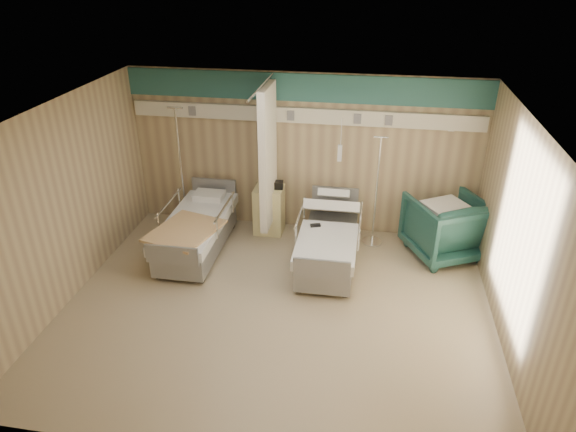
{
  "coord_description": "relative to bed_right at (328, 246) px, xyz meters",
  "views": [
    {
      "loc": [
        1.14,
        -5.78,
        4.53
      ],
      "look_at": [
        0.06,
        0.6,
        1.17
      ],
      "focal_mm": 32.0,
      "sensor_mm": 36.0,
      "label": 1
    }
  ],
  "objects": [
    {
      "name": "bedside_cabinet",
      "position": [
        -1.15,
        0.9,
        0.11
      ],
      "size": [
        0.5,
        0.48,
        0.85
      ],
      "primitive_type": "cube",
      "color": "beige",
      "rests_on": "ground"
    },
    {
      "name": "toiletry_bag",
      "position": [
        -1.02,
        0.91,
        0.6
      ],
      "size": [
        0.25,
        0.17,
        0.13
      ],
      "primitive_type": "cube",
      "rotation": [
        0.0,
        0.0,
        0.09
      ],
      "color": "black",
      "rests_on": "bedside_cabinet"
    },
    {
      "name": "iv_stand_left",
      "position": [
        -2.72,
        0.89,
        0.14
      ],
      "size": [
        0.4,
        0.4,
        2.22
      ],
      "rotation": [
        0.0,
        0.0,
        0.24
      ],
      "color": "silver",
      "rests_on": "ground"
    },
    {
      "name": "waffle_blanket",
      "position": [
        1.81,
        0.6,
        0.75
      ],
      "size": [
        0.85,
        0.83,
        0.07
      ],
      "primitive_type": "cube",
      "rotation": [
        0.0,
        0.0,
        3.69
      ],
      "color": "white",
      "rests_on": "visitor_armchair"
    },
    {
      "name": "tan_blanket",
      "position": [
        -2.21,
        -0.46,
        0.33
      ],
      "size": [
        1.14,
        1.3,
        0.04
      ],
      "primitive_type": "cube",
      "rotation": [
        0.0,
        0.0,
        -0.27
      ],
      "color": "tan",
      "rests_on": "bed_left"
    },
    {
      "name": "room_walls",
      "position": [
        -0.63,
        -1.05,
        1.55
      ],
      "size": [
        6.04,
        5.04,
        2.82
      ],
      "color": "tan",
      "rests_on": "ground"
    },
    {
      "name": "bed_left",
      "position": [
        -2.2,
        0.0,
        0.0
      ],
      "size": [
        1.0,
        2.16,
        0.63
      ],
      "primitive_type": null,
      "color": "silver",
      "rests_on": "ground"
    },
    {
      "name": "white_cup",
      "position": [
        -1.27,
        0.86,
        0.6
      ],
      "size": [
        0.1,
        0.1,
        0.13
      ],
      "primitive_type": "cylinder",
      "rotation": [
        0.0,
        0.0,
        -0.13
      ],
      "color": "white",
      "rests_on": "bedside_cabinet"
    },
    {
      "name": "visitor_armchair",
      "position": [
        1.85,
        0.6,
        0.2
      ],
      "size": [
        1.49,
        1.5,
        1.03
      ],
      "primitive_type": "imported",
      "rotation": [
        0.0,
        0.0,
        3.61
      ],
      "color": "#1D4943",
      "rests_on": "ground"
    },
    {
      "name": "call_remote",
      "position": [
        -0.22,
        0.05,
        0.33
      ],
      "size": [
        0.18,
        0.12,
        0.04
      ],
      "primitive_type": "cube",
      "rotation": [
        0.0,
        0.0,
        0.32
      ],
      "color": "black",
      "rests_on": "bed_right"
    },
    {
      "name": "ground",
      "position": [
        -0.6,
        -1.3,
        -0.32
      ],
      "size": [
        6.0,
        5.0,
        0.0
      ],
      "primitive_type": "cube",
      "color": "#9B8B6B",
      "rests_on": "ground"
    },
    {
      "name": "iv_stand_right",
      "position": [
        0.7,
        0.79,
        0.08
      ],
      "size": [
        0.34,
        0.34,
        1.93
      ],
      "rotation": [
        0.0,
        0.0,
        0.05
      ],
      "color": "silver",
      "rests_on": "ground"
    },
    {
      "name": "bed_right",
      "position": [
        0.0,
        0.0,
        0.0
      ],
      "size": [
        1.0,
        2.16,
        0.63
      ],
      "primitive_type": null,
      "color": "silver",
      "rests_on": "ground"
    }
  ]
}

